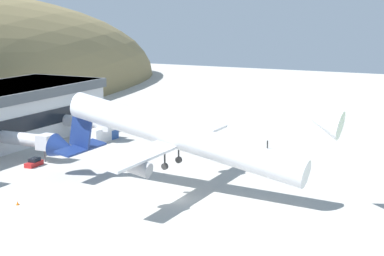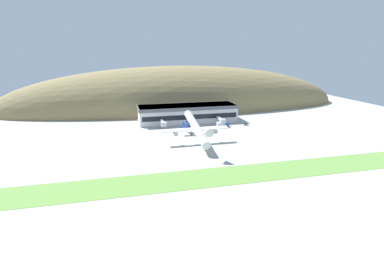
{
  "view_description": "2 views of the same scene",
  "coord_description": "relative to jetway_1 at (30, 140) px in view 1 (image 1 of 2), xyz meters",
  "views": [
    {
      "loc": [
        -85.5,
        -44.62,
        30.11
      ],
      "look_at": [
        6.29,
        0.29,
        10.32
      ],
      "focal_mm": 60.0,
      "sensor_mm": 36.0,
      "label": 1
    },
    {
      "loc": [
        -35.91,
        -153.34,
        50.82
      ],
      "look_at": [
        3.39,
        6.88,
        7.7
      ],
      "focal_mm": 28.0,
      "sensor_mm": 36.0,
      "label": 2
    }
  ],
  "objects": [
    {
      "name": "service_car_0",
      "position": [
        -3.57,
        -3.88,
        -3.35
      ],
      "size": [
        4.13,
        1.95,
        1.55
      ],
      "color": "#B21E1E",
      "rests_on": "ground_plane"
    },
    {
      "name": "jetway_1",
      "position": [
        0.0,
        0.0,
        0.0
      ],
      "size": [
        3.38,
        12.66,
        5.43
      ],
      "color": "silver",
      "rests_on": "ground_plane"
    },
    {
      "name": "jetway_2",
      "position": [
        20.88,
        0.02,
        -0.0
      ],
      "size": [
        3.38,
        12.61,
        5.43
      ],
      "color": "silver",
      "rests_on": "ground_plane"
    },
    {
      "name": "cargo_airplane",
      "position": [
        -6.26,
        -35.81,
        4.9
      ],
      "size": [
        37.98,
        52.07,
        13.94
      ],
      "color": "silver"
    },
    {
      "name": "fuel_truck",
      "position": [
        21.26,
        -2.87,
        -2.5
      ],
      "size": [
        8.41,
        2.96,
        3.07
      ],
      "color": "#264C99",
      "rests_on": "ground_plane"
    },
    {
      "name": "service_car_1",
      "position": [
        37.44,
        -4.92,
        -3.4
      ],
      "size": [
        4.23,
        1.68,
        1.44
      ],
      "color": "silver",
      "rests_on": "ground_plane"
    },
    {
      "name": "ground_plane",
      "position": [
        -10.58,
        -37.78,
        -3.99
      ],
      "size": [
        404.26,
        404.26,
        0.0
      ],
      "primitive_type": "plane",
      "color": "#ADAAA3"
    },
    {
      "name": "traffic_cone_0",
      "position": [
        -23.61,
        -17.3,
        -3.71
      ],
      "size": [
        0.52,
        0.52,
        0.58
      ],
      "color": "orange",
      "rests_on": "ground_plane"
    }
  ]
}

